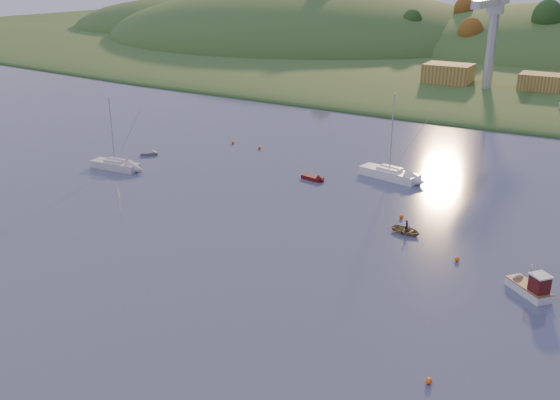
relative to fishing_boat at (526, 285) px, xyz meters
The scene contains 22 objects.
ground 39.84m from the fishing_boat, 134.08° to the right, with size 500.00×500.00×0.00m, color #38415C.
far_shore 203.28m from the fishing_boat, 97.84° to the left, with size 620.00×220.00×1.50m, color #2D5421.
shore_slope 139.17m from the fishing_boat, 101.49° to the left, with size 640.00×150.00×7.00m, color #2D5421.
hill_left_far 264.53m from the fishing_boat, 135.20° to the left, with size 120.00×100.00×32.00m, color #2D5421.
hill_left 207.92m from the fishing_boat, 124.48° to the left, with size 170.00×140.00×44.00m, color #2D5421.
hillside_trees 158.82m from the fishing_boat, 100.05° to the left, with size 280.00×50.00×32.00m, color #1D4318, non-canonical shape.
wharf 96.11m from the fishing_boat, 103.67° to the left, with size 42.00×16.00×2.40m, color slate.
shed_west 101.00m from the fishing_boat, 110.72° to the left, with size 11.00×8.00×4.80m, color brown.
shed_east 96.58m from the fishing_boat, 98.77° to the left, with size 9.00×7.00×4.00m, color brown.
dock_crane 94.82m from the fishing_boat, 105.98° to the left, with size 3.20×28.00×20.30m.
fishing_boat is the anchor object (origin of this frame).
sailboat_near 62.01m from the fishing_boat, behind, with size 8.13×3.05×11.05m.
sailboat_far 34.89m from the fishing_boat, 132.78° to the left, with size 9.34×4.42×12.46m.
canoe 16.39m from the fishing_boat, 152.47° to the left, with size 2.52×3.52×0.73m, color olive.
paddler 16.38m from the fishing_boat, 152.47° to the left, with size 0.51×0.33×1.39m, color black.
red_tender 37.59m from the fishing_boat, 149.28° to the left, with size 3.98×1.92×1.30m.
grey_dinghy 64.02m from the fishing_boat, 164.50° to the left, with size 2.94×2.74×1.10m.
buoy_0 18.59m from the fishing_boat, 100.68° to the right, with size 0.50×0.50×0.50m, color #F9620D.
buoy_1 8.11m from the fishing_boat, 156.46° to the left, with size 0.50×0.50×0.50m, color #F9620D.
buoy_2 61.72m from the fishing_boat, 151.38° to the left, with size 0.50×0.50×0.50m, color #F9620D.
buoy_3 56.49m from the fishing_boat, 148.93° to the left, with size 0.50×0.50×0.50m, color #F9620D.
buoy_4 20.29m from the fishing_boat, 145.11° to the left, with size 0.50×0.50×0.50m, color #F9620D.
Camera 1 is at (34.39, -28.30, 28.86)m, focal length 40.00 mm.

